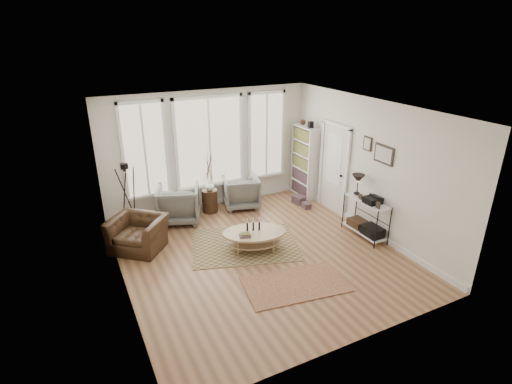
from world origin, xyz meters
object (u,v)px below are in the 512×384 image
side_table (209,182)px  low_shelf (366,214)px  coffee_table (254,236)px  armchair_left (179,204)px  armchair_right (241,192)px  accent_chair (138,233)px  bookcase (305,162)px

side_table → low_shelf: bearing=-46.1°
coffee_table → armchair_left: 2.21m
armchair_right → accent_chair: armchair_right is taller
side_table → bookcase: bearing=-3.2°
armchair_left → side_table: (0.82, 0.16, 0.33)m
low_shelf → armchair_left: 4.21m
coffee_table → armchair_left: bearing=116.4°
side_table → accent_chair: size_ratio=1.53×
bookcase → armchair_left: bearing=-179.8°
armchair_left → accent_chair: size_ratio=0.91×
armchair_left → armchair_right: bearing=-156.5°
armchair_left → side_table: size_ratio=0.60×
armchair_right → side_table: (-0.82, 0.06, 0.37)m
coffee_table → armchair_left: (-0.98, 1.97, 0.12)m
bookcase → low_shelf: size_ratio=1.58×
bookcase → accent_chair: bearing=-169.0°
low_shelf → armchair_right: bearing=123.8°
coffee_table → accent_chair: bearing=152.3°
bookcase → accent_chair: bookcase is taller
coffee_table → armchair_left: size_ratio=1.54×
coffee_table → armchair_right: bearing=72.5°
low_shelf → bookcase: bearing=88.7°
coffee_table → accent_chair: size_ratio=1.41×
bookcase → armchair_right: 1.89m
armchair_left → side_table: 0.89m
bookcase → armchair_right: bearing=177.2°
coffee_table → bookcase: bearing=38.9°
side_table → accent_chair: bearing=-151.9°
low_shelf → armchair_left: size_ratio=1.37×
armchair_left → accent_chair: armchair_left is taller
armchair_left → side_table: bearing=-149.1°
low_shelf → coffee_table: size_ratio=0.89×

